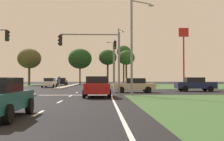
# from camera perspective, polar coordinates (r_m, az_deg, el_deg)

# --- Properties ---
(ground_plane) EXTENTS (200.00, 200.00, 0.00)m
(ground_plane) POSITION_cam_1_polar(r_m,az_deg,el_deg) (33.11, -12.56, -4.03)
(ground_plane) COLOR black
(grass_verge_far_right) EXTENTS (35.00, 35.00, 0.01)m
(grass_verge_far_right) POSITION_cam_1_polar(r_m,az_deg,el_deg) (60.21, 16.95, -2.87)
(grass_verge_far_right) COLOR #385B2D
(grass_verge_far_right) RESTS_ON ground
(median_island_far) EXTENTS (1.20, 36.00, 0.14)m
(median_island_far) POSITION_cam_1_polar(r_m,az_deg,el_deg) (57.85, -7.93, -2.91)
(median_island_far) COLOR gray
(median_island_far) RESTS_ON ground
(lane_dash_second) EXTENTS (0.14, 2.00, 0.01)m
(lane_dash_second) POSITION_cam_1_polar(r_m,az_deg,el_deg) (12.65, -14.06, -8.05)
(lane_dash_second) COLOR silver
(lane_dash_second) RESTS_ON ground
(lane_dash_third) EXTENTS (0.14, 2.00, 0.01)m
(lane_dash_third) POSITION_cam_1_polar(r_m,az_deg,el_deg) (18.53, -10.10, -5.99)
(lane_dash_third) COLOR silver
(lane_dash_third) RESTS_ON ground
(lane_dash_fourth) EXTENTS (0.14, 2.00, 0.01)m
(lane_dash_fourth) POSITION_cam_1_polar(r_m,az_deg,el_deg) (24.47, -8.07, -4.92)
(lane_dash_fourth) COLOR silver
(lane_dash_fourth) RESTS_ON ground
(lane_dash_fifth) EXTENTS (0.14, 2.00, 0.01)m
(lane_dash_fifth) POSITION_cam_1_polar(r_m,az_deg,el_deg) (30.44, -6.84, -4.26)
(lane_dash_fifth) COLOR silver
(lane_dash_fifth) RESTS_ON ground
(edge_line_right) EXTENTS (0.14, 24.00, 0.01)m
(edge_line_right) POSITION_cam_1_polar(r_m,az_deg,el_deg) (14.59, 0.93, -7.22)
(edge_line_right) COLOR silver
(edge_line_right) RESTS_ON ground
(stop_bar_near) EXTENTS (6.40, 0.50, 0.01)m
(stop_bar_near) POSITION_cam_1_polar(r_m,az_deg,el_deg) (25.65, -7.11, -4.77)
(stop_bar_near) COLOR silver
(stop_bar_near) RESTS_ON ground
(crosswalk_bar_fourth) EXTENTS (0.70, 2.80, 0.01)m
(crosswalk_bar_fourth) POSITION_cam_1_polar(r_m,az_deg,el_deg) (28.82, -20.29, -4.33)
(crosswalk_bar_fourth) COLOR silver
(crosswalk_bar_fourth) RESTS_ON ground
(crosswalk_bar_fifth) EXTENTS (0.70, 2.80, 0.01)m
(crosswalk_bar_fifth) POSITION_cam_1_polar(r_m,az_deg,el_deg) (28.47, -18.09, -4.39)
(crosswalk_bar_fifth) COLOR silver
(crosswalk_bar_fifth) RESTS_ON ground
(crosswalk_bar_sixth) EXTENTS (0.70, 2.80, 0.01)m
(crosswalk_bar_sixth) POSITION_cam_1_polar(r_m,az_deg,el_deg) (28.18, -15.84, -4.43)
(crosswalk_bar_sixth) COLOR silver
(crosswalk_bar_sixth) RESTS_ON ground
(car_black_second) EXTENTS (2.03, 4.22, 1.58)m
(car_black_second) POSITION_cam_1_polar(r_m,az_deg,el_deg) (61.35, -9.74, -2.14)
(car_black_second) COLOR black
(car_black_second) RESTS_ON ground
(car_navy_third) EXTENTS (4.43, 2.07, 1.57)m
(car_navy_third) POSITION_cam_1_polar(r_m,az_deg,el_deg) (34.35, 15.86, -2.58)
(car_navy_third) COLOR #161E47
(car_navy_third) RESTS_ON ground
(car_beige_fourth) EXTENTS (4.26, 2.09, 1.48)m
(car_beige_fourth) POSITION_cam_1_polar(r_m,az_deg,el_deg) (30.36, 4.33, -2.85)
(car_beige_fourth) COLOR #BCAD8E
(car_beige_fourth) RESTS_ON ground
(car_red_fifth) EXTENTS (2.08, 4.57, 1.61)m
(car_red_fifth) POSITION_cam_1_polar(r_m,az_deg,el_deg) (22.85, -2.88, -3.13)
(car_red_fifth) COLOR #A31919
(car_red_fifth) RESTS_ON ground
(car_white_sixth) EXTENTS (1.96, 4.61, 1.53)m
(car_white_sixth) POSITION_cam_1_polar(r_m,az_deg,el_deg) (48.25, -12.06, -2.32)
(car_white_sixth) COLOR silver
(car_white_sixth) RESTS_ON ground
(traffic_signal_far_right) EXTENTS (0.32, 5.29, 6.16)m
(traffic_signal_far_right) POSITION_cam_1_polar(r_m,az_deg,el_deg) (37.40, 0.40, 2.74)
(traffic_signal_far_right) COLOR gray
(traffic_signal_far_right) RESTS_ON ground
(traffic_signal_near_right) EXTENTS (5.52, 0.32, 5.60)m
(traffic_signal_near_right) POSITION_cam_1_polar(r_m,az_deg,el_deg) (26.03, -3.10, 3.88)
(traffic_signal_near_right) COLOR gray
(traffic_signal_near_right) RESTS_ON ground
(street_lamp_second) EXTENTS (2.32, 1.51, 8.39)m
(street_lamp_second) POSITION_cam_1_polar(r_m,az_deg,el_deg) (25.92, 4.27, 5.79)
(street_lamp_second) COLOR gray
(street_lamp_second) RESTS_ON ground
(street_lamp_third) EXTENTS (1.24, 2.25, 9.46)m
(street_lamp_third) POSITION_cam_1_polar(r_m,az_deg,el_deg) (47.10, 1.36, 3.12)
(street_lamp_third) COLOR gray
(street_lamp_third) RESTS_ON ground
(street_lamp_fourth) EXTENTS (1.91, 2.01, 9.05)m
(street_lamp_fourth) POSITION_cam_1_polar(r_m,az_deg,el_deg) (61.75, 0.38, 1.83)
(street_lamp_fourth) COLOR gray
(street_lamp_fourth) RESTS_ON ground
(pedestrian_at_median) EXTENTS (0.34, 0.34, 1.71)m
(pedestrian_at_median) POSITION_cam_1_polar(r_m,az_deg,el_deg) (43.08, -10.24, -1.90)
(pedestrian_at_median) COLOR #9E8966
(pedestrian_at_median) RESTS_ON median_island_far
(fastfood_pole_sign) EXTENTS (1.80, 0.40, 10.77)m
(fastfood_pole_sign) POSITION_cam_1_polar(r_m,az_deg,el_deg) (55.78, 13.75, 5.13)
(fastfood_pole_sign) COLOR red
(fastfood_pole_sign) RESTS_ON ground
(treeline_third) EXTENTS (5.10, 5.10, 7.98)m
(treeline_third) POSITION_cam_1_polar(r_m,az_deg,el_deg) (66.43, -15.78, 2.24)
(treeline_third) COLOR #423323
(treeline_third) RESTS_ON ground
(treeline_fourth) EXTENTS (5.35, 5.35, 8.21)m
(treeline_fourth) POSITION_cam_1_polar(r_m,az_deg,el_deg) (66.94, -6.25, 2.28)
(treeline_fourth) COLOR #423323
(treeline_fourth) RESTS_ON ground
(treeline_fifth) EXTENTS (3.23, 3.23, 9.14)m
(treeline_fifth) POSITION_cam_1_polar(r_m,az_deg,el_deg) (68.33, 2.28, 3.63)
(treeline_fifth) COLOR #423323
(treeline_fifth) RESTS_ON ground
(treeline_sixth) EXTENTS (3.87, 3.87, 7.68)m
(treeline_sixth) POSITION_cam_1_polar(r_m,az_deg,el_deg) (63.42, -0.84, 2.54)
(treeline_sixth) COLOR #423323
(treeline_sixth) RESTS_ON ground
(treeline_seventh) EXTENTS (3.73, 3.73, 7.63)m
(treeline_seventh) POSITION_cam_1_polar(r_m,az_deg,el_deg) (64.52, 2.79, 2.47)
(treeline_seventh) COLOR #423323
(treeline_seventh) RESTS_ON ground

